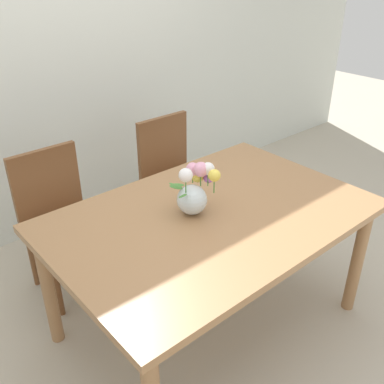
% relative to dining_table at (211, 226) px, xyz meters
% --- Properties ---
extents(ground_plane, '(12.00, 12.00, 0.00)m').
position_rel_dining_table_xyz_m(ground_plane, '(0.00, 0.00, -0.67)').
color(ground_plane, '#B7AD99').
extents(back_wall, '(7.00, 0.10, 2.80)m').
position_rel_dining_table_xyz_m(back_wall, '(0.00, 1.60, 0.73)').
color(back_wall, silver).
rests_on(back_wall, ground_plane).
extents(dining_table, '(1.62, 1.08, 0.75)m').
position_rel_dining_table_xyz_m(dining_table, '(0.00, 0.00, 0.00)').
color(dining_table, '#9E7047').
rests_on(dining_table, ground_plane).
extents(chair_left, '(0.42, 0.42, 0.90)m').
position_rel_dining_table_xyz_m(chair_left, '(-0.44, 0.88, -0.15)').
color(chair_left, brown).
rests_on(chair_left, ground_plane).
extents(chair_right, '(0.42, 0.42, 0.90)m').
position_rel_dining_table_xyz_m(chair_right, '(0.44, 0.88, -0.15)').
color(chair_right, brown).
rests_on(chair_right, ground_plane).
extents(flower_vase, '(0.26, 0.22, 0.26)m').
position_rel_dining_table_xyz_m(flower_vase, '(-0.06, 0.07, 0.21)').
color(flower_vase, silver).
rests_on(flower_vase, dining_table).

